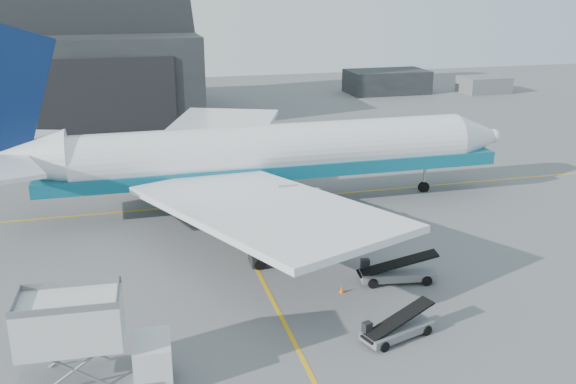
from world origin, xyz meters
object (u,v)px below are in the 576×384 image
object	(u,v)px
airliner	(254,155)
belt_loader_b	(396,273)
catering_truck	(87,345)
belt_loader_a	(397,329)
pushback_tug	(277,254)

from	to	relation	value
airliner	belt_loader_b	bearing A→B (deg)	-70.88
catering_truck	belt_loader_b	world-z (taller)	catering_truck
belt_loader_a	belt_loader_b	bearing A→B (deg)	48.51
airliner	catering_truck	bearing A→B (deg)	-118.74
catering_truck	pushback_tug	size ratio (longest dim) A/B	2.01
belt_loader_a	catering_truck	bearing A→B (deg)	164.59
pushback_tug	belt_loader_b	size ratio (longest dim) A/B	0.68
catering_truck	airliner	bearing A→B (deg)	64.36
airliner	belt_loader_b	world-z (taller)	airliner
pushback_tug	airliner	bearing A→B (deg)	86.98
pushback_tug	belt_loader_a	world-z (taller)	belt_loader_a
belt_loader_a	belt_loader_b	world-z (taller)	belt_loader_b
catering_truck	belt_loader_b	bearing A→B (deg)	23.88
catering_truck	belt_loader_a	xyz separation A→B (m)	(16.33, 0.71, -1.98)
airliner	belt_loader_a	world-z (taller)	airliner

